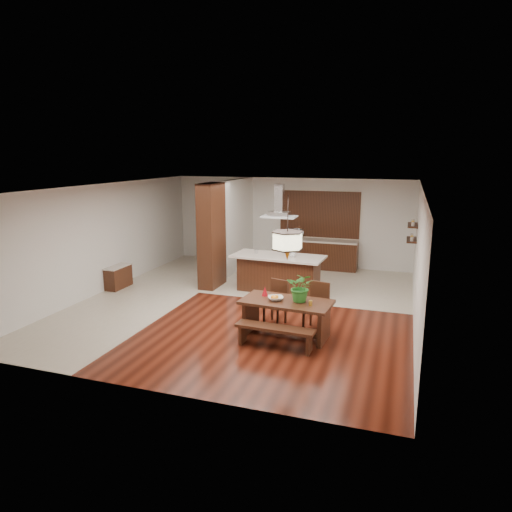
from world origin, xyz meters
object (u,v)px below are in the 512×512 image
(dining_bench, at_px, (275,337))
(dining_chair_left, at_px, (275,303))
(foliage_plant, at_px, (301,287))
(hallway_console, at_px, (118,277))
(fruit_bowl, at_px, (276,298))
(island_cup, at_px, (293,255))
(dining_table, at_px, (286,310))
(dining_chair_right, at_px, (315,307))
(pendant_lantern, at_px, (288,228))
(kitchen_island, at_px, (279,273))
(microwave, at_px, (294,234))
(range_hood, at_px, (279,201))

(dining_bench, relative_size, dining_chair_left, 1.60)
(foliage_plant, bearing_deg, hallway_console, 162.01)
(dining_chair_left, relative_size, fruit_bowl, 3.13)
(hallway_console, distance_m, island_cup, 4.89)
(dining_table, height_order, dining_bench, dining_table)
(dining_chair_right, distance_m, pendant_lantern, 1.88)
(kitchen_island, bearing_deg, dining_chair_left, -72.64)
(hallway_console, xyz_separation_m, dining_chair_left, (4.90, -1.27, 0.17))
(dining_chair_right, distance_m, microwave, 5.68)
(hallway_console, relative_size, fruit_bowl, 2.85)
(dining_chair_right, relative_size, range_hood, 1.13)
(fruit_bowl, bearing_deg, range_hood, 104.47)
(foliage_plant, xyz_separation_m, range_hood, (-1.28, 2.93, 1.40))
(fruit_bowl, relative_size, microwave, 0.59)
(hallway_console, xyz_separation_m, island_cup, (4.73, 1.01, 0.75))
(dining_bench, bearing_deg, hallway_console, 154.49)
(dining_bench, xyz_separation_m, island_cup, (-0.54, 3.53, 0.85))
(pendant_lantern, height_order, microwave, pendant_lantern)
(range_hood, bearing_deg, pendant_lantern, -71.45)
(dining_chair_right, xyz_separation_m, microwave, (-1.78, 5.36, 0.59))
(dining_chair_left, height_order, island_cup, island_cup)
(dining_chair_left, distance_m, fruit_bowl, 0.72)
(fruit_bowl, bearing_deg, dining_chair_left, 106.95)
(dining_bench, xyz_separation_m, pendant_lantern, (0.05, 0.66, 2.03))
(dining_chair_left, bearing_deg, foliage_plant, -23.87)
(hallway_console, xyz_separation_m, dining_bench, (5.26, -2.51, -0.10))
(dining_chair_right, xyz_separation_m, range_hood, (-1.49, 2.45, 1.96))
(hallway_console, relative_size, dining_table, 0.47)
(hallway_console, distance_m, kitchen_island, 4.46)
(microwave, bearing_deg, foliage_plant, -68.37)
(dining_chair_right, distance_m, island_cup, 2.65)
(hallway_console, relative_size, pendant_lantern, 0.67)
(foliage_plant, xyz_separation_m, microwave, (-1.57, 5.84, 0.03))
(dining_chair_left, bearing_deg, island_cup, 108.91)
(pendant_lantern, distance_m, island_cup, 3.16)
(dining_table, distance_m, range_hood, 3.66)
(dining_chair_right, height_order, microwave, microwave)
(hallway_console, bearing_deg, range_hood, 14.42)
(dining_bench, relative_size, range_hood, 1.72)
(foliage_plant, bearing_deg, kitchen_island, 113.67)
(foliage_plant, relative_size, kitchen_island, 0.24)
(dining_bench, xyz_separation_m, foliage_plant, (0.34, 0.69, 0.84))
(dining_chair_left, relative_size, microwave, 1.84)
(dining_chair_left, xyz_separation_m, foliage_plant, (0.70, -0.55, 0.58))
(dining_table, xyz_separation_m, microwave, (-1.29, 5.88, 0.54))
(pendant_lantern, relative_size, range_hood, 1.46)
(pendant_lantern, relative_size, foliage_plant, 2.17)
(dining_bench, bearing_deg, dining_table, 85.59)
(pendant_lantern, bearing_deg, foliage_plant, 7.33)
(pendant_lantern, distance_m, microwave, 6.13)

